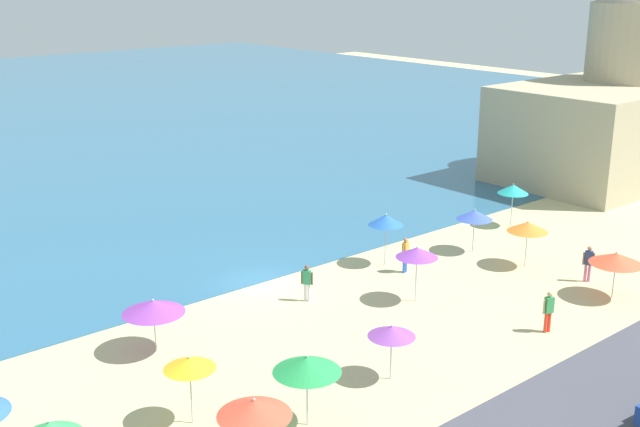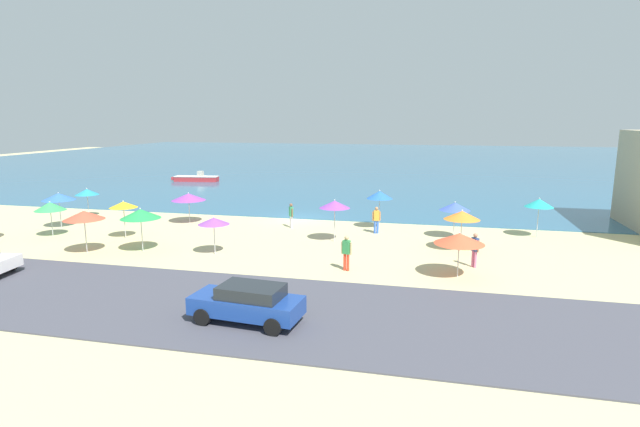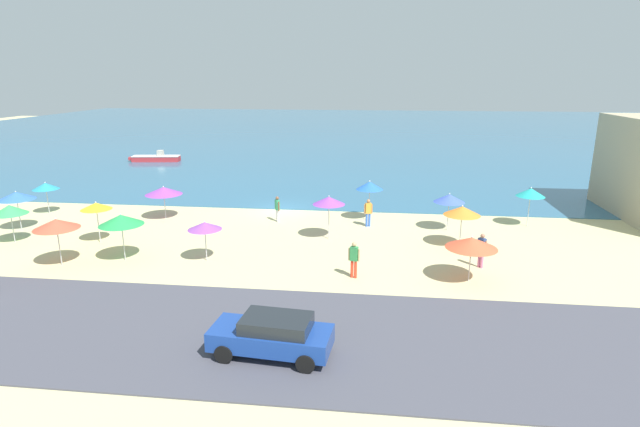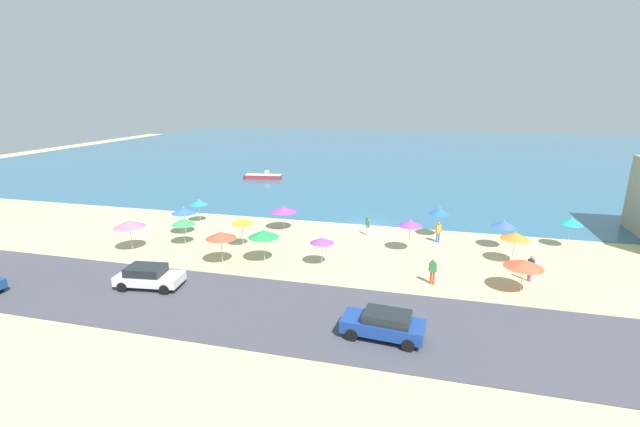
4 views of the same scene
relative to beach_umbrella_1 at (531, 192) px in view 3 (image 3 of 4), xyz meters
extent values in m
plane|color=#C9BE89|center=(-16.47, 2.23, -2.24)|extent=(160.00, 160.00, 0.00)
cube|color=#2E6487|center=(-16.47, 57.23, -2.21)|extent=(150.00, 110.00, 0.05)
cube|color=#464651|center=(-16.47, -15.77, -2.21)|extent=(80.00, 8.00, 0.06)
cylinder|color=#B2B2B7|center=(0.00, 0.00, -1.22)|extent=(0.05, 0.05, 2.03)
cone|color=teal|center=(0.00, 0.00, 0.00)|extent=(1.77, 1.77, 0.53)
sphere|color=silver|center=(0.00, 0.00, 0.30)|extent=(0.08, 0.08, 0.08)
cylinder|color=#B2B2B7|center=(-30.43, -6.86, -1.36)|extent=(0.05, 0.05, 1.76)
cone|color=green|center=(-30.43, -6.86, -0.26)|extent=(1.91, 1.91, 0.54)
sphere|color=silver|center=(-30.43, -6.86, 0.04)|extent=(0.08, 0.08, 0.08)
cylinder|color=#B2B2B7|center=(-31.79, -4.49, -1.24)|extent=(0.05, 0.05, 2.00)
cone|color=blue|center=(-31.79, -4.49, -0.04)|extent=(2.19, 2.19, 0.48)
sphere|color=silver|center=(-31.79, -4.49, 0.22)|extent=(0.08, 0.08, 0.08)
cylinder|color=#B2B2B7|center=(-18.39, -8.40, -1.36)|extent=(0.05, 0.05, 1.76)
cone|color=purple|center=(-18.39, -8.40, -0.34)|extent=(1.75, 1.75, 0.39)
sphere|color=silver|center=(-18.39, -8.40, -0.11)|extent=(0.08, 0.08, 0.08)
cylinder|color=#B2B2B7|center=(-22.68, -8.81, -1.25)|extent=(0.05, 0.05, 1.98)
cone|color=green|center=(-22.68, -8.81, -0.04)|extent=(2.26, 2.26, 0.54)
sphere|color=silver|center=(-22.68, -8.81, 0.26)|extent=(0.08, 0.08, 0.08)
cylinder|color=#B2B2B7|center=(-5.21, -1.43, -1.31)|extent=(0.05, 0.05, 1.85)
cone|color=blue|center=(-5.21, -1.43, -0.19)|extent=(1.92, 1.92, 0.50)
sphere|color=silver|center=(-5.21, -1.43, 0.09)|extent=(0.08, 0.08, 0.08)
cylinder|color=#B2B2B7|center=(-10.15, 0.20, -1.15)|extent=(0.05, 0.05, 2.17)
cone|color=blue|center=(-10.15, 0.20, 0.14)|extent=(1.77, 1.77, 0.53)
sphere|color=silver|center=(-10.15, 0.20, 0.44)|extent=(0.08, 0.08, 0.08)
cylinder|color=#B2B2B7|center=(-32.52, -0.67, -1.35)|extent=(0.05, 0.05, 1.78)
cone|color=teal|center=(-32.52, -0.67, -0.28)|extent=(1.76, 1.76, 0.46)
sphere|color=silver|center=(-32.52, -0.67, -0.02)|extent=(0.08, 0.08, 0.08)
cylinder|color=#B2B2B7|center=(-25.52, -6.27, -1.22)|extent=(0.05, 0.05, 2.04)
cone|color=yellow|center=(-25.52, -6.27, -0.05)|extent=(1.72, 1.72, 0.39)
sphere|color=silver|center=(-25.52, -6.27, 0.17)|extent=(0.08, 0.08, 0.08)
cylinder|color=#B2B2B7|center=(-23.87, -0.90, -1.38)|extent=(0.05, 0.05, 1.71)
cone|color=purple|center=(-23.87, -0.90, -0.32)|extent=(2.45, 2.45, 0.51)
sphere|color=silver|center=(-23.87, -0.90, -0.04)|extent=(0.08, 0.08, 0.08)
cylinder|color=#B2B2B7|center=(-5.24, -9.58, -1.39)|extent=(0.05, 0.05, 1.70)
cone|color=#EF5634|center=(-5.24, -9.58, -0.33)|extent=(2.38, 2.38, 0.51)
sphere|color=silver|center=(-5.24, -9.58, -0.05)|extent=(0.08, 0.08, 0.08)
cylinder|color=#B2B2B7|center=(-12.42, -4.03, -1.16)|extent=(0.05, 0.05, 2.16)
cone|color=purple|center=(-12.42, -4.03, 0.10)|extent=(1.90, 1.90, 0.46)
sphere|color=silver|center=(-12.42, -4.03, 0.36)|extent=(0.08, 0.08, 0.08)
cylinder|color=#B2B2B7|center=(-4.91, -4.55, -1.29)|extent=(0.05, 0.05, 1.90)
cone|color=orange|center=(-4.91, -4.55, -0.14)|extent=(2.04, 2.04, 0.50)
sphere|color=silver|center=(-4.91, -4.55, 0.14)|extent=(0.08, 0.08, 0.08)
cylinder|color=#B2B2B7|center=(-25.54, -9.88, -1.24)|extent=(0.05, 0.05, 1.99)
cone|color=#EE4F36|center=(-25.54, -9.88, -0.05)|extent=(2.23, 2.23, 0.50)
sphere|color=silver|center=(-25.54, -9.88, 0.23)|extent=(0.08, 0.08, 0.08)
cylinder|color=#F43A23|center=(-10.72, -9.77, -1.80)|extent=(0.14, 0.14, 0.87)
cylinder|color=#F43A23|center=(-10.55, -9.82, -1.80)|extent=(0.14, 0.14, 0.87)
cube|color=#348F4C|center=(-10.64, -9.79, -1.02)|extent=(0.41, 0.32, 0.69)
sphere|color=tan|center=(-10.64, -9.79, -0.55)|extent=(0.22, 0.22, 0.22)
cylinder|color=tan|center=(-10.87, -9.72, -1.07)|extent=(0.09, 0.09, 0.62)
cylinder|color=tan|center=(-10.41, -9.86, -1.07)|extent=(0.09, 0.09, 0.62)
cylinder|color=pink|center=(-4.43, -7.66, -1.81)|extent=(0.14, 0.14, 0.86)
cylinder|color=pink|center=(-4.31, -7.80, -1.81)|extent=(0.14, 0.14, 0.86)
cube|color=navy|center=(-4.37, -7.73, -1.03)|extent=(0.40, 0.42, 0.68)
sphere|color=#A37055|center=(-4.37, -7.73, -0.56)|extent=(0.22, 0.22, 0.22)
cylinder|color=#A37055|center=(-4.52, -7.54, -1.08)|extent=(0.09, 0.09, 0.62)
cylinder|color=#A37055|center=(-4.21, -7.91, -1.08)|extent=(0.09, 0.09, 0.62)
cylinder|color=blue|center=(-10.26, -1.24, -1.80)|extent=(0.14, 0.14, 0.87)
cylinder|color=blue|center=(-10.08, -1.19, -1.80)|extent=(0.14, 0.14, 0.87)
cube|color=orange|center=(-10.17, -1.22, -1.03)|extent=(0.41, 0.31, 0.69)
sphere|color=#A57450|center=(-10.17, -1.22, -0.56)|extent=(0.22, 0.22, 0.22)
cylinder|color=#A57450|center=(-10.40, -1.28, -1.08)|extent=(0.09, 0.09, 0.62)
cylinder|color=#A57450|center=(-9.94, -1.15, -1.08)|extent=(0.09, 0.09, 0.62)
cylinder|color=white|center=(-16.19, -0.78, -1.82)|extent=(0.14, 0.14, 0.83)
cylinder|color=white|center=(-16.09, -0.93, -1.82)|extent=(0.14, 0.14, 0.83)
cube|color=#309261|center=(-16.14, -0.85, -1.08)|extent=(0.38, 0.42, 0.66)
sphere|color=brown|center=(-16.14, -0.85, -0.62)|extent=(0.22, 0.22, 0.22)
cylinder|color=brown|center=(-16.28, -0.65, -1.13)|extent=(0.09, 0.09, 0.59)
cylinder|color=brown|center=(-16.01, -1.05, -1.13)|extent=(0.09, 0.09, 0.59)
cube|color=navy|center=(-13.09, -17.08, -1.53)|extent=(4.26, 2.03, 0.66)
cube|color=#1E2328|center=(-12.88, -17.10, -0.97)|extent=(2.43, 1.67, 0.46)
cylinder|color=black|center=(-14.55, -17.73, -1.86)|extent=(0.66, 0.28, 0.64)
cylinder|color=black|center=(-14.41, -16.17, -1.86)|extent=(0.66, 0.28, 0.64)
cylinder|color=black|center=(-11.76, -17.99, -1.86)|extent=(0.66, 0.28, 0.64)
cylinder|color=black|center=(-11.62, -16.43, -1.86)|extent=(0.66, 0.28, 0.64)
cube|color=#AF2B30|center=(-34.52, 21.21, -1.91)|extent=(5.32, 1.99, 0.56)
cube|color=#AF2B30|center=(-37.28, 20.84, -1.85)|extent=(0.53, 0.78, 0.34)
cube|color=silver|center=(-34.52, 21.21, -1.59)|extent=(5.33, 2.06, 0.08)
cube|color=#B2AD9E|center=(-34.00, 21.28, -1.29)|extent=(0.70, 0.85, 0.68)
camera|label=1|loc=(-37.41, -26.82, 12.14)|focal=45.00mm
camera|label=2|loc=(-6.45, -33.49, 5.28)|focal=28.00mm
camera|label=3|loc=(-9.64, -32.04, 7.07)|focal=28.00mm
camera|label=4|loc=(-11.46, -36.49, 9.74)|focal=24.00mm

